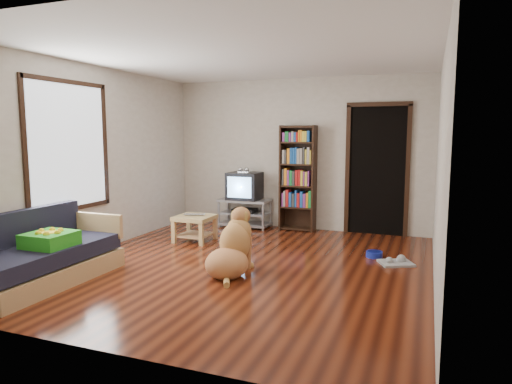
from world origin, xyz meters
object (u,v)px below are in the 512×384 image
(coffee_table, at_px, (195,223))
(dog, at_px, (233,249))
(grey_rag, at_px, (396,263))
(bookshelf, at_px, (298,172))
(dog_bowl, at_px, (374,254))
(laptop, at_px, (194,215))
(tv_stand, at_px, (245,212))
(green_cushion, at_px, (50,239))
(crt_tv, at_px, (245,186))
(sofa, at_px, (42,259))

(coffee_table, bearing_deg, dog, -47.03)
(grey_rag, bearing_deg, bookshelf, 137.86)
(dog_bowl, height_order, grey_rag, dog_bowl)
(laptop, xyz_separation_m, tv_stand, (0.31, 1.31, -0.14))
(green_cushion, bearing_deg, tv_stand, 76.68)
(dog_bowl, distance_m, bookshelf, 2.19)
(crt_tv, xyz_separation_m, bookshelf, (0.95, 0.07, 0.26))
(dog, bearing_deg, dog_bowl, 41.71)
(tv_stand, xyz_separation_m, coffee_table, (-0.31, -1.28, 0.01))
(dog_bowl, relative_size, tv_stand, 0.24)
(green_cushion, relative_size, crt_tv, 0.81)
(green_cushion, relative_size, bookshelf, 0.26)
(green_cushion, height_order, crt_tv, crt_tv)
(bookshelf, distance_m, sofa, 4.26)
(dog, bearing_deg, grey_rag, 31.15)
(grey_rag, xyz_separation_m, bookshelf, (-1.75, 1.59, 0.99))
(bookshelf, height_order, sofa, bookshelf)
(sofa, height_order, coffee_table, sofa)
(dog_bowl, distance_m, crt_tv, 2.80)
(dog_bowl, bearing_deg, dog, -138.29)
(tv_stand, bearing_deg, laptop, -103.45)
(crt_tv, bearing_deg, sofa, -104.93)
(green_cushion, bearing_deg, bookshelf, 64.06)
(grey_rag, relative_size, dog, 0.41)
(laptop, bearing_deg, dog, -65.64)
(grey_rag, distance_m, tv_stand, 3.10)
(tv_stand, bearing_deg, sofa, -105.02)
(dog_bowl, relative_size, coffee_table, 0.40)
(laptop, bearing_deg, tv_stand, 57.28)
(green_cushion, height_order, sofa, sofa)
(tv_stand, bearing_deg, green_cushion, -103.19)
(green_cushion, distance_m, bookshelf, 4.16)
(crt_tv, bearing_deg, grey_rag, -29.26)
(green_cushion, xyz_separation_m, crt_tv, (0.85, 3.65, 0.24))
(green_cushion, bearing_deg, laptop, 76.83)
(crt_tv, relative_size, bookshelf, 0.32)
(grey_rag, bearing_deg, crt_tv, 150.74)
(grey_rag, xyz_separation_m, tv_stand, (-2.70, 1.49, 0.25))
(bookshelf, bearing_deg, crt_tv, -175.68)
(dog_bowl, bearing_deg, crt_tv, 152.25)
(tv_stand, relative_size, bookshelf, 0.50)
(green_cushion, height_order, laptop, green_cushion)
(laptop, height_order, tv_stand, tv_stand)
(bookshelf, relative_size, dog, 1.82)
(dog_bowl, xyz_separation_m, tv_stand, (-2.40, 1.24, 0.23))
(dog_bowl, xyz_separation_m, sofa, (-3.38, -2.39, 0.22))
(grey_rag, distance_m, bookshelf, 2.56)
(grey_rag, bearing_deg, dog, -148.85)
(green_cushion, height_order, dog, dog)
(coffee_table, bearing_deg, grey_rag, -4.00)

